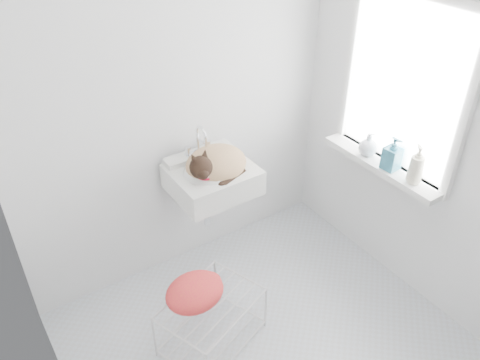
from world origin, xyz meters
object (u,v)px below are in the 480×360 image
bottle_c (367,155)px  wire_rack (212,324)px  bottle_b (390,168)px  sink (212,168)px  bottle_a (413,182)px  cat (215,164)px

bottle_c → wire_rack: bearing=-175.2°
bottle_b → bottle_c: bearing=90.0°
sink → bottle_a: bearing=-40.8°
cat → bottle_b: bearing=-36.1°
cat → wire_rack: 0.97m
cat → wire_rack: cat is taller
bottle_a → wire_rack: bearing=168.0°
cat → bottle_b: (0.91, -0.60, -0.04)m
bottle_c → bottle_a: bearing=-90.0°
cat → bottle_c: (0.91, -0.40, -0.04)m
sink → wire_rack: (-0.34, -0.53, -0.70)m
bottle_a → bottle_c: (0.00, 0.38, 0.00)m
cat → sink: bearing=125.8°
bottle_c → sink: bearing=155.5°
sink → bottle_c: size_ratio=3.33×
sink → cat: bearing=-51.4°
wire_rack → bottle_b: (1.27, -0.09, 0.70)m
sink → wire_rack: size_ratio=0.91×
wire_rack → cat: bearing=54.9°
cat → wire_rack: size_ratio=0.75×
cat → bottle_a: 1.20m
sink → bottle_a: sink is taller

